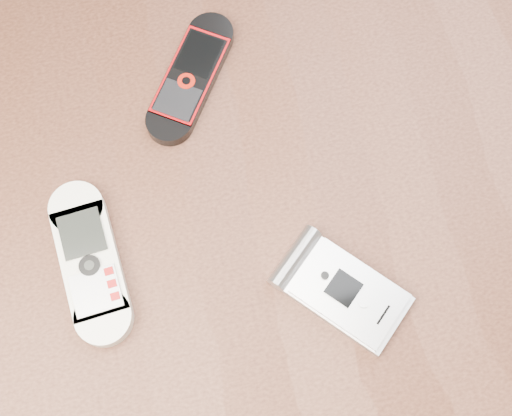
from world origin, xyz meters
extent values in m
plane|color=#472B19|center=(0.00, 0.00, 0.00)|extent=(4.00, 4.00, 0.00)
cube|color=black|center=(0.00, 0.00, 0.73)|extent=(1.20, 0.80, 0.03)
cube|color=white|center=(-0.14, -0.01, 0.76)|extent=(0.06, 0.15, 0.02)
cube|color=black|center=(-0.02, 0.14, 0.76)|extent=(0.11, 0.14, 0.01)
cube|color=#B8B8BD|center=(0.06, -0.09, 0.76)|extent=(0.12, 0.12, 0.02)
camera|label=1|loc=(-0.04, -0.19, 1.33)|focal=50.00mm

